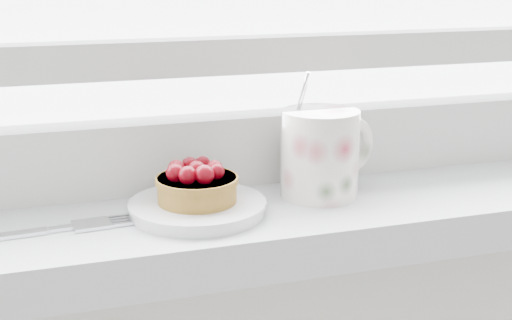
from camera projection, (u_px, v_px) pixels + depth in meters
name	position (u px, v px, depth m)	size (l,w,h in m)	color
saucer	(198.00, 208.00, 0.64)	(0.12, 0.12, 0.01)	silver
raspberry_tart	(197.00, 184.00, 0.63)	(0.07, 0.07, 0.04)	brown
floral_mug	(322.00, 151.00, 0.68)	(0.12, 0.09, 0.12)	white
fork	(26.00, 233.00, 0.59)	(0.21, 0.04, 0.00)	silver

